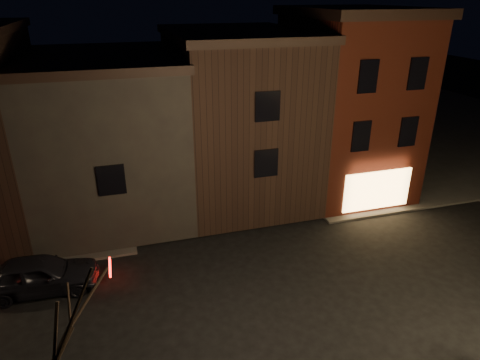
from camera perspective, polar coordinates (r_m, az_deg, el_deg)
The scene contains 6 objects.
ground at distance 17.78m, azimuth 4.63°, elevation -15.84°, with size 120.00×120.00×0.00m, color black.
sidewalk_far_right at distance 42.80m, azimuth 20.49°, elevation 6.94°, with size 30.00×30.00×0.12m, color #2D2B28.
corner_building at distance 26.49m, azimuth 14.11°, elevation 10.10°, with size 6.50×8.50×10.50m.
row_building_a at distance 25.01m, azimuth -0.39°, elevation 8.69°, with size 7.30×10.30×9.40m.
row_building_b at distance 24.24m, azimuth -17.17°, elevation 5.91°, with size 7.80×10.30×8.40m.
parked_car_a at distance 19.60m, azimuth -25.16°, elevation -11.34°, with size 1.85×4.60×1.57m, color black.
Camera 1 is at (-5.21, -12.72, 11.29)m, focal length 32.00 mm.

